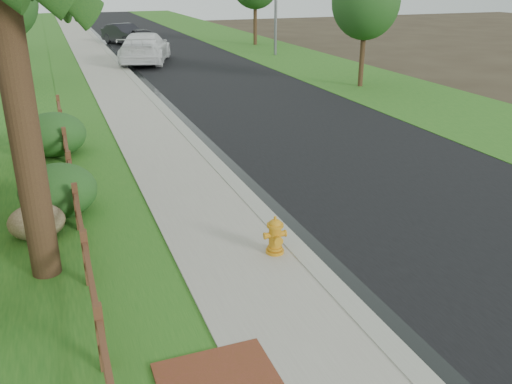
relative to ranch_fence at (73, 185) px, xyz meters
name	(u,v)px	position (x,y,z in m)	size (l,w,h in m)	color
ground	(345,332)	(3.60, -6.40, -0.62)	(120.00, 120.00, 0.00)	#33281C
road	(165,49)	(8.20, 28.60, -0.61)	(8.00, 90.00, 0.02)	black
curb	(108,51)	(4.00, 28.60, -0.56)	(0.40, 90.00, 0.12)	gray
wet_gutter	(113,51)	(4.35, 28.60, -0.60)	(0.50, 90.00, 0.00)	black
sidewalk	(89,52)	(2.70, 28.60, -0.57)	(2.20, 90.00, 0.10)	gray
grass_strip	(61,53)	(0.80, 28.60, -0.59)	(1.60, 90.00, 0.06)	#235C1A
verge_far	(252,45)	(15.10, 28.60, -0.60)	(6.00, 90.00, 0.04)	#235C1A
ranch_fence	(73,185)	(0.00, 0.00, 0.00)	(0.12, 16.92, 1.10)	#4D2D19
fire_hydrant	(275,236)	(3.50, -3.80, -0.16)	(0.50, 0.41, 0.78)	gold
white_suv	(145,48)	(5.60, 22.11, 0.34)	(2.62, 6.44, 1.87)	white
dark_car_mid	(141,37)	(6.72, 30.30, 0.12)	(1.69, 4.19, 1.43)	black
dark_car_far	(125,34)	(5.82, 32.43, 0.18)	(1.66, 4.75, 1.56)	black
boulder	(37,222)	(-0.83, -1.28, -0.23)	(1.15, 0.87, 0.77)	brown
shrub_b	(58,191)	(-0.34, -0.19, -0.01)	(1.73, 1.73, 1.21)	#204D1B
shrub_d	(53,134)	(-0.30, 4.56, 0.04)	(1.94, 1.94, 1.32)	#204D1B
tree_near_left	(1,0)	(-1.83, 17.08, 3.41)	(3.31, 3.31, 5.86)	#3C2418
tree_near_right	(366,2)	(14.15, 10.76, 3.37)	(3.20, 3.20, 5.75)	#3C2418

